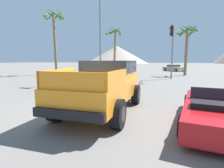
{
  "coord_description": "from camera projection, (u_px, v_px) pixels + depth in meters",
  "views": [
    {
      "loc": [
        3.16,
        -5.67,
        1.95
      ],
      "look_at": [
        0.43,
        1.37,
        0.94
      ],
      "focal_mm": 28.0,
      "sensor_mm": 36.0,
      "label": 1
    }
  ],
  "objects": [
    {
      "name": "orange_pickup_truck",
      "position": [
        106.0,
        82.0,
        7.0
      ],
      "size": [
        2.65,
        5.35,
        1.95
      ],
      "rotation": [
        0.0,
        0.0,
        0.07
      ],
      "color": "orange",
      "rests_on": "ground_plane"
    },
    {
      "name": "palm_tree_tall",
      "position": [
        114.0,
        38.0,
        29.89
      ],
      "size": [
        2.81,
        2.69,
        7.68
      ],
      "color": "brown",
      "rests_on": "ground_plane"
    },
    {
      "name": "parked_car_blue",
      "position": [
        95.0,
        67.0,
        35.88
      ],
      "size": [
        4.31,
        4.18,
        1.24
      ],
      "rotation": [
        0.0,
        0.0,
        2.32
      ],
      "color": "#334C9E",
      "rests_on": "ground_plane"
    },
    {
      "name": "street_lamp_post",
      "position": [
        100.0,
        28.0,
        14.82
      ],
      "size": [
        0.9,
        0.24,
        7.86
      ],
      "color": "slate",
      "rests_on": "ground_plane"
    },
    {
      "name": "palm_tree_short",
      "position": [
        54.0,
        26.0,
        24.07
      ],
      "size": [
        2.95,
        2.81,
        8.9
      ],
      "color": "brown",
      "rests_on": "ground_plane"
    },
    {
      "name": "parked_car_tan",
      "position": [
        174.0,
        68.0,
        32.99
      ],
      "size": [
        4.35,
        4.14,
        1.2
      ],
      "rotation": [
        0.0,
        0.0,
        3.99
      ],
      "color": "tan",
      "rests_on": "ground_plane"
    },
    {
      "name": "traffic_light_main",
      "position": [
        172.0,
        43.0,
        17.32
      ],
      "size": [
        0.38,
        3.16,
        5.37
      ],
      "rotation": [
        0.0,
        0.0,
        4.71
      ],
      "color": "slate",
      "rests_on": "ground_plane"
    },
    {
      "name": "red_convertible_car",
      "position": [
        218.0,
        111.0,
        5.25
      ],
      "size": [
        2.24,
        4.6,
        1.07
      ],
      "rotation": [
        0.0,
        0.0,
        -0.08
      ],
      "color": "#B21419",
      "rests_on": "ground_plane"
    },
    {
      "name": "palm_tree_leaning",
      "position": [
        187.0,
        37.0,
        22.7
      ],
      "size": [
        2.8,
        2.78,
        6.67
      ],
      "color": "brown",
      "rests_on": "ground_plane"
    },
    {
      "name": "parked_car_silver",
      "position": [
        103.0,
        70.0,
        26.59
      ],
      "size": [
        4.85,
        2.74,
        1.15
      ],
      "rotation": [
        0.0,
        0.0,
        1.8
      ],
      "color": "#B7BABF",
      "rests_on": "ground_plane"
    },
    {
      "name": "ground_plane",
      "position": [
        88.0,
        112.0,
        6.63
      ],
      "size": [
        320.0,
        320.0,
        0.0
      ],
      "primitive_type": "plane",
      "color": "slate"
    }
  ]
}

